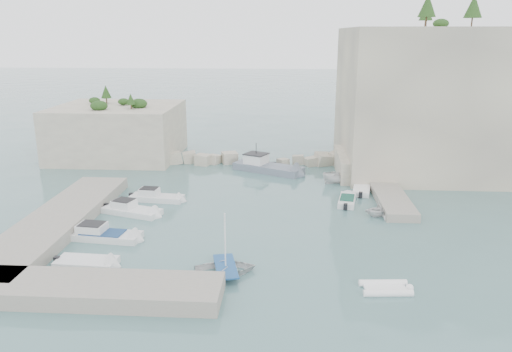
# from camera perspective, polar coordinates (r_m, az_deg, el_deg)

# --- Properties ---
(ground) EXTENTS (400.00, 400.00, 0.00)m
(ground) POSITION_cam_1_polar(r_m,az_deg,el_deg) (43.76, -0.50, -5.95)
(ground) COLOR slate
(ground) RESTS_ON ground
(cliff_east) EXTENTS (26.00, 22.00, 17.00)m
(cliff_east) POSITION_cam_1_polar(r_m,az_deg,el_deg) (67.01, 21.25, 8.21)
(cliff_east) COLOR beige
(cliff_east) RESTS_ON ground
(cliff_terrace) EXTENTS (8.00, 10.00, 2.50)m
(cliff_terrace) POSITION_cam_1_polar(r_m,az_deg,el_deg) (61.22, 12.97, 1.31)
(cliff_terrace) COLOR beige
(cliff_terrace) RESTS_ON ground
(outcrop_west) EXTENTS (16.00, 14.00, 7.00)m
(outcrop_west) POSITION_cam_1_polar(r_m,az_deg,el_deg) (70.56, -15.47, 4.94)
(outcrop_west) COLOR beige
(outcrop_west) RESTS_ON ground
(quay_west) EXTENTS (5.00, 24.00, 1.10)m
(quay_west) POSITION_cam_1_polar(r_m,az_deg,el_deg) (46.98, -21.84, -4.87)
(quay_west) COLOR #9E9689
(quay_west) RESTS_ON ground
(quay_south) EXTENTS (18.00, 4.00, 1.10)m
(quay_south) POSITION_cam_1_polar(r_m,az_deg,el_deg) (34.66, -19.23, -12.13)
(quay_south) COLOR #9E9689
(quay_south) RESTS_ON ground
(ledge_east) EXTENTS (3.00, 16.00, 0.80)m
(ledge_east) POSITION_cam_1_polar(r_m,az_deg,el_deg) (53.97, 14.74, -1.73)
(ledge_east) COLOR #9E9689
(ledge_east) RESTS_ON ground
(breakwater) EXTENTS (28.00, 3.00, 1.40)m
(breakwater) POSITION_cam_1_polar(r_m,az_deg,el_deg) (64.52, 0.02, 1.98)
(breakwater) COLOR beige
(breakwater) RESTS_ON ground
(motorboat_b) EXTENTS (6.52, 3.83, 1.40)m
(motorboat_b) POSITION_cam_1_polar(r_m,az_deg,el_deg) (48.48, -13.96, -4.21)
(motorboat_b) COLOR silver
(motorboat_b) RESTS_ON ground
(motorboat_a) EXTENTS (6.08, 2.40, 1.40)m
(motorboat_a) POSITION_cam_1_polar(r_m,az_deg,el_deg) (51.66, -11.22, -2.77)
(motorboat_a) COLOR silver
(motorboat_a) RESTS_ON ground
(motorboat_e) EXTENTS (4.91, 2.24, 0.70)m
(motorboat_e) POSITION_cam_1_polar(r_m,az_deg,el_deg) (38.98, -18.76, -9.74)
(motorboat_e) COLOR silver
(motorboat_e) RESTS_ON ground
(motorboat_d) EXTENTS (7.11, 2.80, 1.40)m
(motorboat_d) POSITION_cam_1_polar(r_m,az_deg,el_deg) (43.43, -17.04, -6.88)
(motorboat_d) COLOR silver
(motorboat_d) RESTS_ON ground
(rowboat) EXTENTS (4.96, 4.03, 0.90)m
(rowboat) POSITION_cam_1_polar(r_m,az_deg,el_deg) (36.12, -3.48, -10.97)
(rowboat) COLOR silver
(rowboat) RESTS_ON ground
(inflatable_dinghy) EXTENTS (3.66, 1.99, 0.44)m
(inflatable_dinghy) POSITION_cam_1_polar(r_m,az_deg,el_deg) (34.89, 14.56, -12.55)
(inflatable_dinghy) COLOR white
(inflatable_dinghy) RESTS_ON ground
(tender_east_a) EXTENTS (3.46, 3.18, 1.53)m
(tender_east_a) POSITION_cam_1_polar(r_m,az_deg,el_deg) (47.88, 13.90, -4.47)
(tender_east_a) COLOR silver
(tender_east_a) RESTS_ON ground
(tender_east_b) EXTENTS (2.35, 4.74, 0.70)m
(tender_east_b) POSITION_cam_1_polar(r_m,az_deg,el_deg) (50.79, 10.36, -3.05)
(tender_east_b) COLOR silver
(tender_east_b) RESTS_ON ground
(tender_east_c) EXTENTS (2.65, 5.50, 0.70)m
(tender_east_c) POSITION_cam_1_polar(r_m,az_deg,el_deg) (54.90, 11.98, -1.68)
(tender_east_c) COLOR white
(tender_east_c) RESTS_ON ground
(tender_east_d) EXTENTS (4.56, 2.90, 1.65)m
(tender_east_d) POSITION_cam_1_polar(r_m,az_deg,el_deg) (57.38, 9.57, -0.78)
(tender_east_d) COLOR silver
(tender_east_d) RESTS_ON ground
(work_boat) EXTENTS (9.78, 6.85, 2.20)m
(work_boat) POSITION_cam_1_polar(r_m,az_deg,el_deg) (61.21, 1.41, 0.51)
(work_boat) COLOR slate
(work_boat) RESTS_ON ground
(rowboat_mast) EXTENTS (0.10, 0.10, 4.20)m
(rowboat_mast) POSITION_cam_1_polar(r_m,az_deg,el_deg) (35.04, -3.55, -7.26)
(rowboat_mast) COLOR white
(rowboat_mast) RESTS_ON rowboat
(vegetation) EXTENTS (53.48, 13.88, 13.40)m
(vegetation) POSITION_cam_1_polar(r_m,az_deg,el_deg) (66.56, 17.31, 16.68)
(vegetation) COLOR #1E4219
(vegetation) RESTS_ON ground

